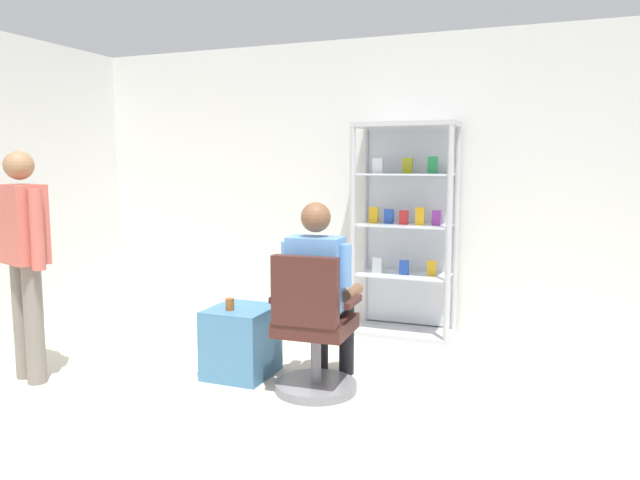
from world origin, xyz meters
TOP-DOWN VIEW (x-y plane):
  - ground_plane at (0.00, 0.00)m, footprint 7.20×7.20m
  - back_wall at (0.00, 3.00)m, footprint 6.00×0.10m
  - display_cabinet_main at (0.40, 2.76)m, footprint 0.90×0.45m
  - office_chair at (0.18, 1.07)m, footprint 0.57×0.56m
  - seated_shopkeeper at (0.17, 1.23)m, footprint 0.50×0.58m
  - storage_crate at (-0.45, 1.22)m, footprint 0.44×0.48m
  - tea_glass at (-0.49, 1.13)m, footprint 0.06×0.06m
  - standing_customer at (-1.81, 0.58)m, footprint 0.50×0.33m

SIDE VIEW (x-z plane):
  - ground_plane at x=0.00m, z-range 0.00..0.00m
  - storage_crate at x=-0.45m, z-range 0.00..0.50m
  - office_chair at x=0.18m, z-range -0.09..0.87m
  - tea_glass at x=-0.49m, z-range 0.50..0.59m
  - seated_shopkeeper at x=0.17m, z-range 0.07..1.36m
  - standing_customer at x=-1.81m, z-range 0.12..1.75m
  - display_cabinet_main at x=0.40m, z-range 0.01..1.91m
  - back_wall at x=0.00m, z-range 0.00..2.70m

